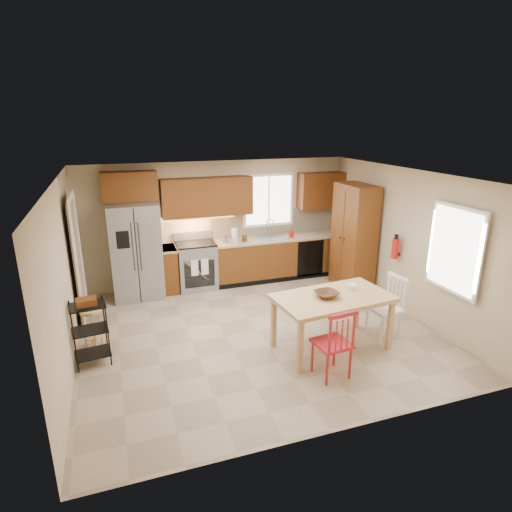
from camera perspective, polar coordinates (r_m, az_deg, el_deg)
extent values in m
plane|color=tan|center=(7.06, 0.22, -9.97)|extent=(5.50, 5.50, 0.00)
cube|color=silver|center=(6.29, 0.25, 10.61)|extent=(5.50, 5.00, 0.02)
cube|color=#CCB793|center=(8.88, -5.08, 4.49)|extent=(5.50, 0.02, 2.50)
cube|color=#CCB793|center=(4.46, 10.98, -9.79)|extent=(5.50, 0.02, 2.50)
cube|color=#CCB793|center=(6.28, -24.24, -2.79)|extent=(0.02, 5.00, 2.50)
cube|color=#CCB793|center=(7.87, 19.51, 1.76)|extent=(0.02, 5.00, 2.50)
cube|color=gray|center=(8.37, -15.74, 0.63)|extent=(0.92, 0.75, 1.82)
cube|color=gray|center=(8.69, -7.95, -1.34)|extent=(0.76, 0.63, 0.92)
cube|color=brown|center=(8.63, -11.55, -1.75)|extent=(0.30, 0.60, 0.90)
cube|color=brown|center=(9.21, 3.32, -0.16)|extent=(2.92, 0.60, 0.90)
cube|color=black|center=(9.18, 7.24, -0.34)|extent=(0.60, 0.02, 0.78)
cube|color=beige|center=(9.27, 2.74, 4.63)|extent=(2.92, 0.03, 0.55)
cube|color=#603110|center=(8.31, -16.52, 8.88)|extent=(1.00, 0.35, 0.55)
cube|color=#603110|center=(8.54, -6.54, 7.85)|extent=(1.80, 0.35, 0.75)
cube|color=#603110|center=(9.39, 8.68, 8.67)|extent=(1.00, 0.35, 0.75)
cube|color=white|center=(9.10, 1.67, 7.45)|extent=(1.12, 0.04, 1.12)
cube|color=gray|center=(9.02, 2.25, 2.20)|extent=(0.62, 0.46, 0.16)
cube|color=#FFBF66|center=(8.54, -8.38, 5.06)|extent=(1.60, 0.30, 0.01)
imported|color=red|center=(9.04, 4.74, 3.07)|extent=(0.09, 0.09, 0.19)
cylinder|color=white|center=(8.66, -2.88, 2.76)|extent=(0.12, 0.12, 0.28)
cylinder|color=gray|center=(8.63, -4.15, 2.33)|extent=(0.11, 0.11, 0.18)
cylinder|color=#542F16|center=(8.71, -1.55, 2.38)|extent=(0.10, 0.10, 0.14)
cube|color=brown|center=(8.69, 12.89, 2.43)|extent=(0.50, 0.95, 2.10)
cylinder|color=red|center=(7.95, 18.06, 0.94)|extent=(0.12, 0.12, 0.36)
cube|color=white|center=(6.95, 24.99, 0.75)|extent=(0.04, 1.02, 1.32)
cube|color=#8C7A59|center=(7.56, -22.72, -0.84)|extent=(0.04, 0.95, 2.10)
imported|color=#542F16|center=(6.29, 9.39, -5.46)|extent=(0.37, 0.37, 0.08)
cylinder|color=white|center=(6.58, 12.63, -4.27)|extent=(0.15, 0.15, 0.16)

